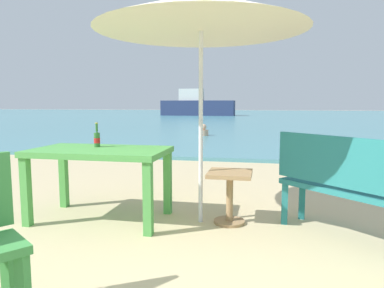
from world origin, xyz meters
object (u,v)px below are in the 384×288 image
at_px(beer_bottle_amber, 97,138).
at_px(swimmer_person, 204,131).
at_px(picnic_table_green, 100,159).
at_px(boat_sailboat, 197,106).
at_px(patio_umbrella, 201,12).
at_px(bench_teal_center, 340,181).
at_px(side_table_wood, 230,190).

distance_m(beer_bottle_amber, swimmer_person, 8.89).
distance_m(picnic_table_green, boat_sailboat, 29.29).
bearing_deg(patio_umbrella, picnic_table_green, -172.84).
relative_size(beer_bottle_amber, boat_sailboat, 0.04).
distance_m(picnic_table_green, patio_umbrella, 1.81).
height_order(beer_bottle_amber, bench_teal_center, beer_bottle_amber).
height_order(picnic_table_green, side_table_wood, picnic_table_green).
distance_m(bench_teal_center, swimmer_person, 9.51).
xyz_separation_m(swimmer_person, boat_sailboat, (-4.04, 19.94, 0.72)).
xyz_separation_m(beer_bottle_amber, patio_umbrella, (1.15, -0.01, 1.26)).
distance_m(beer_bottle_amber, side_table_wood, 1.53).
height_order(bench_teal_center, boat_sailboat, boat_sailboat).
bearing_deg(patio_umbrella, boat_sailboat, 100.88).
xyz_separation_m(patio_umbrella, bench_teal_center, (1.31, -0.21, -1.58)).
relative_size(patio_umbrella, swimmer_person, 5.61).
xyz_separation_m(picnic_table_green, beer_bottle_amber, (-0.10, 0.14, 0.20)).
xyz_separation_m(beer_bottle_amber, swimmer_person, (-0.34, 8.86, -0.61)).
relative_size(picnic_table_green, bench_teal_center, 1.24).
height_order(beer_bottle_amber, boat_sailboat, boat_sailboat).
height_order(side_table_wood, bench_teal_center, bench_teal_center).
relative_size(picnic_table_green, boat_sailboat, 0.21).
bearing_deg(patio_umbrella, swimmer_person, 99.54).
xyz_separation_m(beer_bottle_amber, side_table_wood, (1.45, 0.01, -0.50)).
relative_size(side_table_wood, bench_teal_center, 0.48).
distance_m(bench_teal_center, boat_sailboat, 29.82).
height_order(beer_bottle_amber, side_table_wood, beer_bottle_amber).
bearing_deg(boat_sailboat, side_table_wood, -78.54).
relative_size(patio_umbrella, side_table_wood, 4.26).
bearing_deg(picnic_table_green, side_table_wood, 6.47).
height_order(beer_bottle_amber, swimmer_person, beer_bottle_amber).
height_order(picnic_table_green, swimmer_person, picnic_table_green).
distance_m(patio_umbrella, side_table_wood, 1.79).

